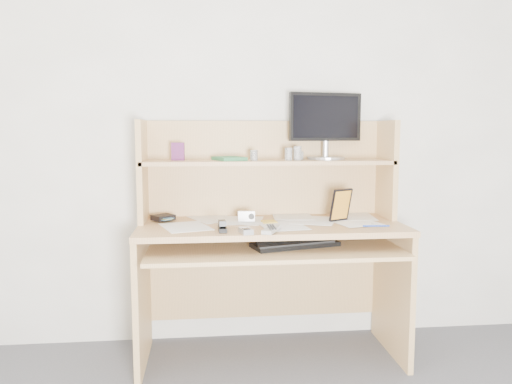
{
  "coord_description": "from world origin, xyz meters",
  "views": [
    {
      "loc": [
        -0.35,
        -1.12,
        1.23
      ],
      "look_at": [
        -0.09,
        1.43,
        0.93
      ],
      "focal_mm": 35.0,
      "sensor_mm": 36.0,
      "label": 1
    }
  ],
  "objects": [
    {
      "name": "game_case",
      "position": [
        0.38,
        1.48,
        0.84
      ],
      "size": [
        0.12,
        0.07,
        0.18
      ],
      "primitive_type": "cube",
      "rotation": [
        0.0,
        0.0,
        0.49
      ],
      "color": "black",
      "rests_on": "paper_clutter"
    },
    {
      "name": "paper_clutter",
      "position": [
        0.0,
        1.48,
        0.75
      ],
      "size": [
        1.32,
        0.54,
        0.01
      ],
      "primitive_type": "cube",
      "color": "white",
      "rests_on": "desk"
    },
    {
      "name": "stapler",
      "position": [
        -0.27,
        1.31,
        0.78
      ],
      "size": [
        0.04,
        0.15,
        0.05
      ],
      "primitive_type": "cube",
      "rotation": [
        0.0,
        0.0,
        0.02
      ],
      "color": "black",
      "rests_on": "paper_clutter"
    },
    {
      "name": "digital_camera",
      "position": [
        -0.13,
        1.53,
        0.78
      ],
      "size": [
        0.09,
        0.04,
        0.06
      ],
      "primitive_type": "cube",
      "rotation": [
        0.0,
        0.0,
        -0.06
      ],
      "color": "silver",
      "rests_on": "paper_clutter"
    },
    {
      "name": "tv_remote",
      "position": [
        -0.03,
        1.24,
        0.76
      ],
      "size": [
        0.12,
        0.18,
        0.02
      ],
      "primitive_type": "cube",
      "rotation": [
        0.0,
        0.0,
        -0.42
      ],
      "color": "#9E9E99",
      "rests_on": "paper_clutter"
    },
    {
      "name": "monitor",
      "position": [
        0.34,
        1.69,
        1.28
      ],
      "size": [
        0.43,
        0.22,
        0.38
      ],
      "rotation": [
        0.0,
        0.0,
        0.2
      ],
      "color": "#B0B1B5",
      "rests_on": "desk"
    },
    {
      "name": "chip_stack_d",
      "position": [
        0.16,
        1.59,
        1.12
      ],
      "size": [
        0.05,
        0.05,
        0.08
      ],
      "primitive_type": "cylinder",
      "rotation": [
        0.0,
        0.0,
        -0.14
      ],
      "color": "silver",
      "rests_on": "desk"
    },
    {
      "name": "sticky_note_pad",
      "position": [
        -0.01,
        1.5,
        0.76
      ],
      "size": [
        0.08,
        0.08,
        0.01
      ],
      "primitive_type": "cube",
      "rotation": [
        0.0,
        0.0,
        0.12
      ],
      "color": "#FFFA43",
      "rests_on": "desk"
    },
    {
      "name": "card_box",
      "position": [
        -0.49,
        1.64,
        1.13
      ],
      "size": [
        0.07,
        0.03,
        0.1
      ],
      "primitive_type": "cube",
      "rotation": [
        0.0,
        0.0,
        -0.18
      ],
      "color": "#A31F15",
      "rests_on": "desk"
    },
    {
      "name": "flip_phone",
      "position": [
        -0.16,
        1.22,
        0.77
      ],
      "size": [
        0.07,
        0.1,
        0.02
      ],
      "primitive_type": "cube",
      "rotation": [
        0.0,
        0.0,
        0.21
      ],
      "color": "#B4B4B6",
      "rests_on": "paper_clutter"
    },
    {
      "name": "chip_stack_c",
      "position": [
        0.19,
        1.67,
        1.1
      ],
      "size": [
        0.04,
        0.04,
        0.05
      ],
      "primitive_type": "cylinder",
      "rotation": [
        0.0,
        0.0,
        0.17
      ],
      "color": "black",
      "rests_on": "desk"
    },
    {
      "name": "blue_pen",
      "position": [
        0.52,
        1.3,
        0.76
      ],
      "size": [
        0.14,
        0.02,
        0.01
      ],
      "primitive_type": "cylinder",
      "rotation": [
        1.57,
        0.0,
        1.49
      ],
      "color": "#1639AC",
      "rests_on": "paper_clutter"
    },
    {
      "name": "keyboard",
      "position": [
        0.11,
        1.36,
        0.67
      ],
      "size": [
        0.47,
        0.27,
        0.03
      ],
      "rotation": [
        0.0,
        0.0,
        0.27
      ],
      "color": "black",
      "rests_on": "desk"
    },
    {
      "name": "chip_stack_b",
      "position": [
        0.11,
        1.59,
        1.12
      ],
      "size": [
        0.05,
        0.05,
        0.07
      ],
      "primitive_type": "cylinder",
      "rotation": [
        0.0,
        0.0,
        -0.27
      ],
      "color": "white",
      "rests_on": "desk"
    },
    {
      "name": "wallet",
      "position": [
        -0.58,
        1.62,
        0.77
      ],
      "size": [
        0.14,
        0.14,
        0.03
      ],
      "primitive_type": "cube",
      "rotation": [
        0.0,
        0.0,
        0.68
      ],
      "color": "black",
      "rests_on": "paper_clutter"
    },
    {
      "name": "desk",
      "position": [
        0.0,
        1.56,
        0.69
      ],
      "size": [
        1.4,
        0.7,
        1.3
      ],
      "color": "tan",
      "rests_on": "floor"
    },
    {
      "name": "back_wall",
      "position": [
        0.0,
        1.8,
        1.25
      ],
      "size": [
        3.6,
        0.04,
        2.5
      ],
      "primitive_type": "cube",
      "color": "white",
      "rests_on": "floor"
    },
    {
      "name": "shelf_book",
      "position": [
        -0.21,
        1.62,
        1.09
      ],
      "size": [
        0.19,
        0.23,
        0.02
      ],
      "primitive_type": "cube",
      "rotation": [
        0.0,
        0.0,
        0.34
      ],
      "color": "#338056",
      "rests_on": "desk"
    },
    {
      "name": "chip_stack_a",
      "position": [
        -0.08,
        1.59,
        1.11
      ],
      "size": [
        0.05,
        0.05,
        0.06
      ],
      "primitive_type": "cylinder",
      "rotation": [
        0.0,
        0.0,
        0.22
      ],
      "color": "black",
      "rests_on": "desk"
    }
  ]
}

